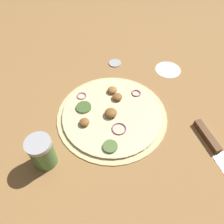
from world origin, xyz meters
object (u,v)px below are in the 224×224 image
pizza (111,114)px  knife (215,148)px  loose_cap (115,63)px  spice_jar (42,152)px

pizza → knife: bearing=-80.9°
pizza → loose_cap: bearing=28.8°
pizza → spice_jar: bearing=163.6°
loose_cap → knife: bearing=-112.0°
spice_jar → loose_cap: bearing=7.2°
spice_jar → loose_cap: (0.44, 0.06, -0.04)m
loose_cap → pizza: bearing=-151.2°
pizza → spice_jar: size_ratio=3.57×
spice_jar → loose_cap: size_ratio=2.03×
pizza → spice_jar: 0.23m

